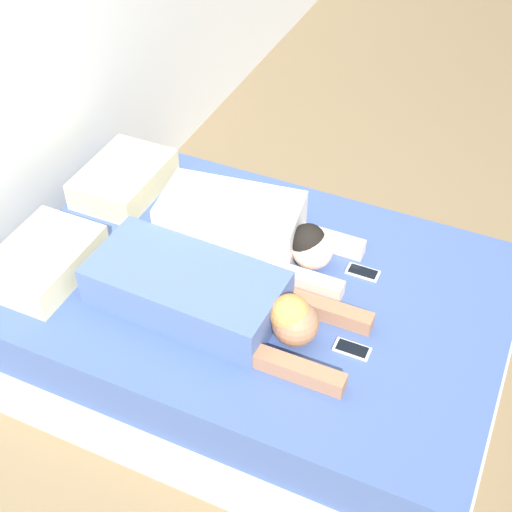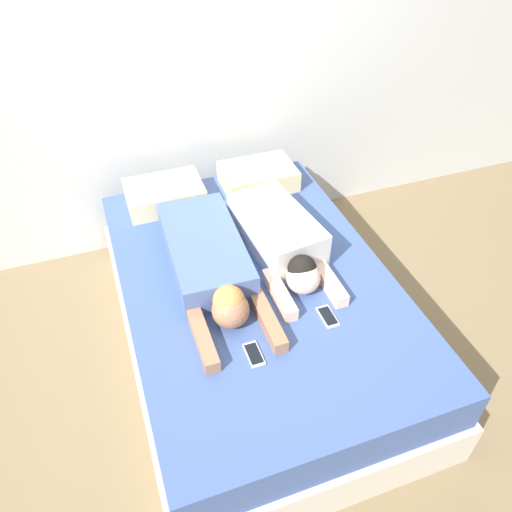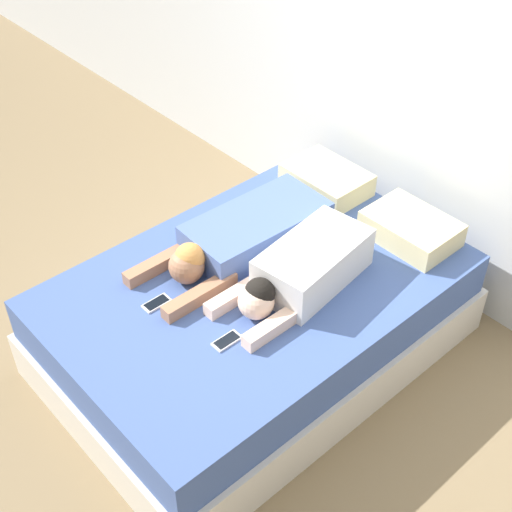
% 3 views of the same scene
% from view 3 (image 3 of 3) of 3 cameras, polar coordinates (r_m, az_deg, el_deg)
% --- Properties ---
extents(ground_plane, '(12.00, 12.00, 0.00)m').
position_cam_3_polar(ground_plane, '(4.03, 0.00, -7.46)').
color(ground_plane, '#7F6B4C').
extents(wall_back, '(12.00, 0.06, 2.60)m').
position_cam_3_polar(wall_back, '(4.02, 13.56, 14.37)').
color(wall_back, silver).
rests_on(wall_back, ground_plane).
extents(bed, '(1.47, 2.15, 0.53)m').
position_cam_3_polar(bed, '(3.84, 0.00, -4.82)').
color(bed, beige).
rests_on(bed, ground_plane).
extents(pillow_head_left, '(0.48, 0.34, 0.14)m').
position_cam_3_polar(pillow_head_left, '(4.27, 5.66, 6.09)').
color(pillow_head_left, beige).
rests_on(pillow_head_left, bed).
extents(pillow_head_right, '(0.48, 0.34, 0.14)m').
position_cam_3_polar(pillow_head_right, '(3.95, 12.29, 2.15)').
color(pillow_head_right, beige).
rests_on(pillow_head_right, bed).
extents(person_left, '(0.41, 1.13, 0.21)m').
position_cam_3_polar(person_left, '(3.78, -1.10, 1.61)').
color(person_left, '#4C66A5').
rests_on(person_left, bed).
extents(person_right, '(0.41, 0.90, 0.23)m').
position_cam_3_polar(person_right, '(3.54, 3.65, -1.18)').
color(person_right, silver).
rests_on(person_right, bed).
extents(cell_phone_left, '(0.07, 0.14, 0.01)m').
position_cam_3_polar(cell_phone_left, '(3.55, -7.96, -3.76)').
color(cell_phone_left, silver).
rests_on(cell_phone_left, bed).
extents(cell_phone_right, '(0.07, 0.14, 0.01)m').
position_cam_3_polar(cell_phone_right, '(3.34, -2.35, -6.80)').
color(cell_phone_right, silver).
rests_on(cell_phone_right, bed).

